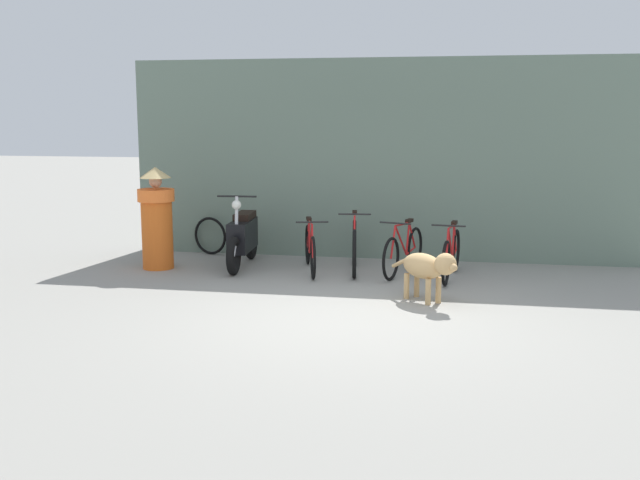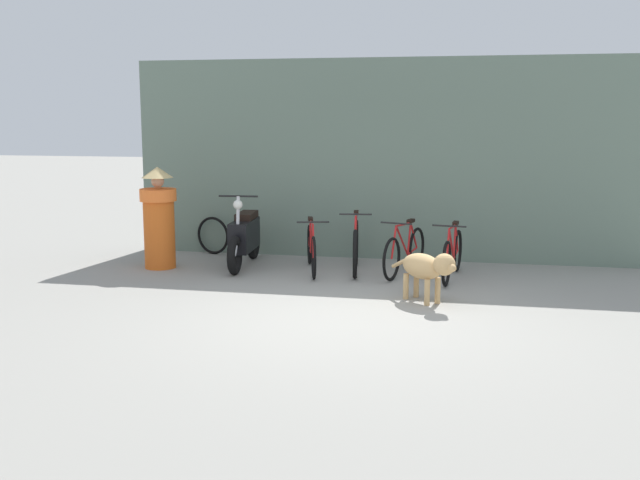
# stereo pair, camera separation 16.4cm
# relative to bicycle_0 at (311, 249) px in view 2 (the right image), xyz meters

# --- Properties ---
(ground_plane) EXTENTS (60.00, 60.00, 0.00)m
(ground_plane) POSITION_rel_bicycle_0_xyz_m (0.96, -2.41, -0.33)
(ground_plane) COLOR gray
(shop_wall_back) EXTENTS (8.20, 0.20, 3.15)m
(shop_wall_back) POSITION_rel_bicycle_0_xyz_m (0.96, 1.26, 1.24)
(shop_wall_back) COLOR slate
(shop_wall_back) RESTS_ON ground
(bicycle_0) EXTENTS (0.57, 1.65, 0.80)m
(bicycle_0) POSITION_rel_bicycle_0_xyz_m (0.00, 0.00, 0.00)
(bicycle_0) COLOR black
(bicycle_0) RESTS_ON ground
(bicycle_1) EXTENTS (0.46, 1.67, 0.90)m
(bicycle_1) POSITION_rel_bicycle_0_xyz_m (0.64, 0.13, 0.03)
(bicycle_1) COLOR black
(bicycle_1) RESTS_ON ground
(bicycle_2) EXTENTS (0.56, 1.59, 0.80)m
(bicycle_2) POSITION_rel_bicycle_0_xyz_m (1.36, 0.09, -0.00)
(bicycle_2) COLOR black
(bicycle_2) RESTS_ON ground
(bicycle_3) EXTENTS (0.46, 1.62, 0.81)m
(bicycle_3) POSITION_rel_bicycle_0_xyz_m (2.04, -0.09, 0.00)
(bicycle_3) COLOR black
(bicycle_3) RESTS_ON ground
(motorcycle) EXTENTS (0.58, 1.79, 1.12)m
(motorcycle) POSITION_rel_bicycle_0_xyz_m (-1.07, 0.14, 0.11)
(motorcycle) COLOR black
(motorcycle) RESTS_ON ground
(stray_dog) EXTENTS (0.89, 0.87, 0.66)m
(stray_dog) POSITION_rel_bicycle_0_xyz_m (1.77, -1.55, 0.11)
(stray_dog) COLOR tan
(stray_dog) RESTS_ON ground
(person_in_robes) EXTENTS (0.59, 0.59, 1.52)m
(person_in_robes) POSITION_rel_bicycle_0_xyz_m (-2.29, -0.20, 0.44)
(person_in_robes) COLOR orange
(person_in_robes) RESTS_ON ground
(spare_tire_left) EXTENTS (0.61, 0.22, 0.62)m
(spare_tire_left) POSITION_rel_bicycle_0_xyz_m (-1.88, 1.02, -0.02)
(spare_tire_left) COLOR black
(spare_tire_left) RESTS_ON ground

